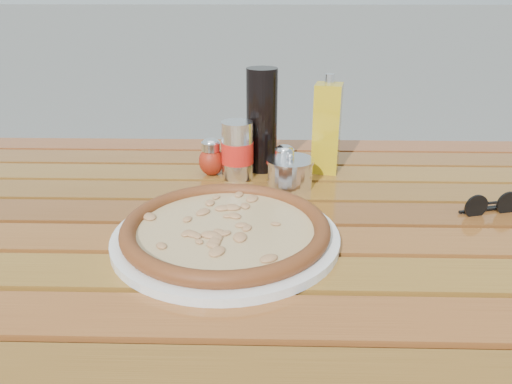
{
  "coord_description": "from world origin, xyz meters",
  "views": [
    {
      "loc": [
        0.02,
        -0.81,
        1.13
      ],
      "look_at": [
        0.0,
        0.02,
        0.78
      ],
      "focal_mm": 35.0,
      "sensor_mm": 36.0,
      "label": 1
    }
  ],
  "objects_px": {
    "pizza": "(226,228)",
    "soda_can": "(237,151)",
    "table": "(256,249)",
    "sunglasses": "(491,206)",
    "pepper_shaker": "(211,157)",
    "oregano_shaker": "(284,165)",
    "olive_oil_cruet": "(327,128)",
    "dark_bottle": "(262,120)",
    "plate": "(226,237)",
    "parmesan_tin": "(290,173)"
  },
  "relations": [
    {
      "from": "olive_oil_cruet",
      "to": "pepper_shaker",
      "type": "bearing_deg",
      "value": -173.22
    },
    {
      "from": "pepper_shaker",
      "to": "table",
      "type": "bearing_deg",
      "value": -62.14
    },
    {
      "from": "sunglasses",
      "to": "parmesan_tin",
      "type": "bearing_deg",
      "value": 147.23
    },
    {
      "from": "pizza",
      "to": "parmesan_tin",
      "type": "bearing_deg",
      "value": 64.65
    },
    {
      "from": "pepper_shaker",
      "to": "oregano_shaker",
      "type": "bearing_deg",
      "value": -16.16
    },
    {
      "from": "plate",
      "to": "pizza",
      "type": "distance_m",
      "value": 0.02
    },
    {
      "from": "olive_oil_cruet",
      "to": "dark_bottle",
      "type": "bearing_deg",
      "value": 176.85
    },
    {
      "from": "table",
      "to": "pepper_shaker",
      "type": "bearing_deg",
      "value": 117.86
    },
    {
      "from": "parmesan_tin",
      "to": "table",
      "type": "bearing_deg",
      "value": -118.4
    },
    {
      "from": "table",
      "to": "sunglasses",
      "type": "relative_size",
      "value": 12.76
    },
    {
      "from": "table",
      "to": "soda_can",
      "type": "xyz_separation_m",
      "value": [
        -0.04,
        0.17,
        0.13
      ]
    },
    {
      "from": "table",
      "to": "oregano_shaker",
      "type": "relative_size",
      "value": 17.07
    },
    {
      "from": "pizza",
      "to": "dark_bottle",
      "type": "xyz_separation_m",
      "value": [
        0.05,
        0.34,
        0.09
      ]
    },
    {
      "from": "pepper_shaker",
      "to": "pizza",
      "type": "bearing_deg",
      "value": -79.65
    },
    {
      "from": "plate",
      "to": "olive_oil_cruet",
      "type": "distance_m",
      "value": 0.39
    },
    {
      "from": "parmesan_tin",
      "to": "dark_bottle",
      "type": "bearing_deg",
      "value": 119.06
    },
    {
      "from": "pepper_shaker",
      "to": "olive_oil_cruet",
      "type": "xyz_separation_m",
      "value": [
        0.24,
        0.03,
        0.06
      ]
    },
    {
      "from": "soda_can",
      "to": "pepper_shaker",
      "type": "bearing_deg",
      "value": 166.68
    },
    {
      "from": "plate",
      "to": "parmesan_tin",
      "type": "distance_m",
      "value": 0.26
    },
    {
      "from": "olive_oil_cruet",
      "to": "parmesan_tin",
      "type": "distance_m",
      "value": 0.14
    },
    {
      "from": "pizza",
      "to": "dark_bottle",
      "type": "height_order",
      "value": "dark_bottle"
    },
    {
      "from": "dark_bottle",
      "to": "table",
      "type": "bearing_deg",
      "value": -91.89
    },
    {
      "from": "table",
      "to": "pepper_shaker",
      "type": "height_order",
      "value": "pepper_shaker"
    },
    {
      "from": "pepper_shaker",
      "to": "sunglasses",
      "type": "bearing_deg",
      "value": -19.68
    },
    {
      "from": "oregano_shaker",
      "to": "olive_oil_cruet",
      "type": "xyz_separation_m",
      "value": [
        0.09,
        0.07,
        0.06
      ]
    },
    {
      "from": "pizza",
      "to": "dark_bottle",
      "type": "relative_size",
      "value": 1.5
    },
    {
      "from": "plate",
      "to": "soda_can",
      "type": "distance_m",
      "value": 0.29
    },
    {
      "from": "pizza",
      "to": "sunglasses",
      "type": "distance_m",
      "value": 0.48
    },
    {
      "from": "parmesan_tin",
      "to": "pepper_shaker",
      "type": "bearing_deg",
      "value": 157.76
    },
    {
      "from": "pizza",
      "to": "parmesan_tin",
      "type": "relative_size",
      "value": 3.27
    },
    {
      "from": "plate",
      "to": "pizza",
      "type": "height_order",
      "value": "pizza"
    },
    {
      "from": "dark_bottle",
      "to": "parmesan_tin",
      "type": "relative_size",
      "value": 2.18
    },
    {
      "from": "oregano_shaker",
      "to": "sunglasses",
      "type": "distance_m",
      "value": 0.39
    },
    {
      "from": "table",
      "to": "parmesan_tin",
      "type": "xyz_separation_m",
      "value": [
        0.07,
        0.12,
        0.11
      ]
    },
    {
      "from": "plate",
      "to": "dark_bottle",
      "type": "relative_size",
      "value": 1.64
    },
    {
      "from": "oregano_shaker",
      "to": "olive_oil_cruet",
      "type": "height_order",
      "value": "olive_oil_cruet"
    },
    {
      "from": "pepper_shaker",
      "to": "dark_bottle",
      "type": "height_order",
      "value": "dark_bottle"
    },
    {
      "from": "soda_can",
      "to": "olive_oil_cruet",
      "type": "distance_m",
      "value": 0.2
    },
    {
      "from": "pizza",
      "to": "soda_can",
      "type": "distance_m",
      "value": 0.29
    },
    {
      "from": "dark_bottle",
      "to": "olive_oil_cruet",
      "type": "distance_m",
      "value": 0.14
    },
    {
      "from": "dark_bottle",
      "to": "soda_can",
      "type": "xyz_separation_m",
      "value": [
        -0.05,
        -0.05,
        -0.05
      ]
    },
    {
      "from": "pizza",
      "to": "soda_can",
      "type": "bearing_deg",
      "value": 89.56
    },
    {
      "from": "oregano_shaker",
      "to": "parmesan_tin",
      "type": "bearing_deg",
      "value": -64.39
    },
    {
      "from": "pizza",
      "to": "soda_can",
      "type": "relative_size",
      "value": 2.75
    },
    {
      "from": "pepper_shaker",
      "to": "parmesan_tin",
      "type": "bearing_deg",
      "value": -22.24
    },
    {
      "from": "table",
      "to": "parmesan_tin",
      "type": "height_order",
      "value": "parmesan_tin"
    },
    {
      "from": "pepper_shaker",
      "to": "dark_bottle",
      "type": "distance_m",
      "value": 0.13
    },
    {
      "from": "table",
      "to": "dark_bottle",
      "type": "relative_size",
      "value": 6.36
    },
    {
      "from": "pepper_shaker",
      "to": "soda_can",
      "type": "bearing_deg",
      "value": -13.32
    },
    {
      "from": "plate",
      "to": "pizza",
      "type": "relative_size",
      "value": 1.09
    }
  ]
}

